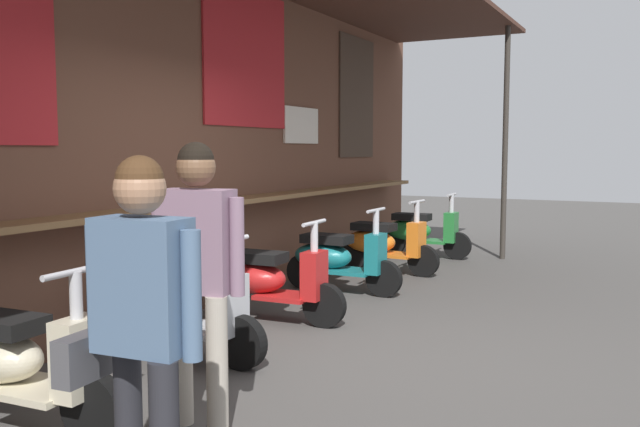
% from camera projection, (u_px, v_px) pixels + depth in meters
% --- Properties ---
extents(ground_plane, '(35.63, 35.63, 0.00)m').
position_uv_depth(ground_plane, '(342.00, 354.00, 5.34)').
color(ground_plane, '#474442').
extents(market_stall_facade, '(12.72, 2.33, 3.53)m').
position_uv_depth(market_stall_facade, '(152.00, 110.00, 6.02)').
color(market_stall_facade, brown).
rests_on(market_stall_facade, ground_plane).
extents(scooter_cream, '(0.48, 1.40, 0.97)m').
position_uv_depth(scooter_cream, '(14.00, 362.00, 3.92)').
color(scooter_cream, beige).
rests_on(scooter_cream, ground_plane).
extents(scooter_silver, '(0.46, 1.40, 0.97)m').
position_uv_depth(scooter_silver, '(179.00, 308.00, 5.23)').
color(scooter_silver, '#B2B5BA').
rests_on(scooter_silver, ground_plane).
extents(scooter_red, '(0.48, 1.40, 0.97)m').
position_uv_depth(scooter_red, '(268.00, 280.00, 6.37)').
color(scooter_red, red).
rests_on(scooter_red, ground_plane).
extents(scooter_teal, '(0.46, 1.40, 0.97)m').
position_uv_depth(scooter_teal, '(336.00, 258.00, 7.67)').
color(scooter_teal, '#197075').
rests_on(scooter_teal, ground_plane).
extents(scooter_orange, '(0.47, 1.40, 0.97)m').
position_uv_depth(scooter_orange, '(382.00, 243.00, 8.87)').
color(scooter_orange, orange).
rests_on(scooter_orange, ground_plane).
extents(scooter_green, '(0.47, 1.40, 0.97)m').
position_uv_depth(scooter_green, '(419.00, 231.00, 10.18)').
color(scooter_green, '#237533').
rests_on(scooter_green, ground_plane).
extents(shopper_with_handbag, '(0.30, 0.64, 1.59)m').
position_uv_depth(shopper_with_handbag, '(139.00, 311.00, 2.77)').
color(shopper_with_handbag, '#232328').
rests_on(shopper_with_handbag, ground_plane).
extents(shopper_browsing, '(0.26, 0.56, 1.65)m').
position_uv_depth(shopper_browsing, '(197.00, 256.00, 3.79)').
color(shopper_browsing, '#ADA393').
rests_on(shopper_browsing, ground_plane).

